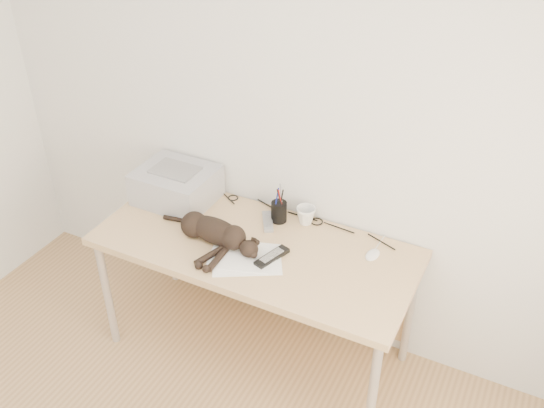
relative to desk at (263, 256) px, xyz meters
The scene contains 11 objects.
wall_back 0.75m from the desk, 90.00° to the left, with size 3.50×3.50×0.00m, color silver.
desk is the anchor object (origin of this frame).
printer 0.62m from the desk, behind, with size 0.41×0.35×0.19m.
papers 0.25m from the desk, 86.34° to the right, with size 0.42×0.36×0.01m.
cat 0.32m from the desk, 141.54° to the right, with size 0.60×0.30×0.14m.
mug 0.30m from the desk, 52.22° to the left, with size 0.10×0.10×0.09m, color white.
pen_cup 0.24m from the desk, 83.55° to the left, with size 0.08×0.08×0.21m.
remote_grey 0.18m from the desk, 103.43° to the left, with size 0.05×0.17×0.02m, color gray.
remote_black 0.24m from the desk, 49.57° to the right, with size 0.05×0.19×0.02m, color black.
mouse 0.58m from the desk, ahead, with size 0.06×0.10×0.03m, color white.
cable_tangle 0.26m from the desk, 90.00° to the left, with size 1.36×0.07×0.01m, color black, non-canonical shape.
Camera 1 is at (1.15, -0.69, 2.57)m, focal length 40.00 mm.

